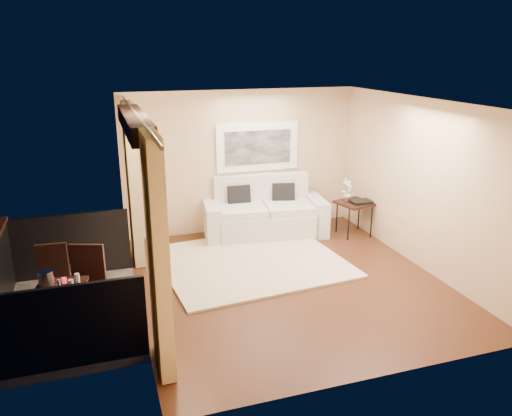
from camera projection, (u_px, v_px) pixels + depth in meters
name	position (u px, v px, depth m)	size (l,w,h in m)	color
floor	(288.00, 281.00, 7.67)	(5.00, 5.00, 0.00)	#4D2916
room_shell	(135.00, 123.00, 6.28)	(5.00, 6.40, 5.00)	white
balcony	(58.00, 303.00, 6.64)	(1.81, 2.60, 1.17)	#605B56
curtains	(143.00, 212.00, 6.64)	(0.16, 4.80, 2.64)	#DAC386
artwork	(258.00, 147.00, 9.50)	(1.62, 0.07, 0.92)	white
rug	(252.00, 261.00, 8.33)	(2.90, 2.53, 0.04)	beige
sofa	(264.00, 214.00, 9.55)	(2.39, 1.25, 1.10)	silver
side_table	(355.00, 205.00, 9.41)	(0.72, 0.72, 0.65)	black
tray	(361.00, 202.00, 9.33)	(0.38, 0.28, 0.05)	black
orchid	(348.00, 190.00, 9.39)	(0.23, 0.16, 0.44)	white
bistro_table	(60.00, 293.00, 6.01)	(0.67, 0.67, 0.68)	black
balcony_chair_far	(54.00, 268.00, 6.83)	(0.42, 0.42, 0.93)	black
balcony_chair_near	(87.00, 278.00, 6.40)	(0.56, 0.57, 1.03)	black
ice_bucket	(46.00, 278.00, 5.98)	(0.18, 0.18, 0.20)	silver
candle	(64.00, 280.00, 6.08)	(0.06, 0.06, 0.07)	red
vase	(59.00, 286.00, 5.80)	(0.04, 0.04, 0.18)	silver
glass_a	(71.00, 284.00, 5.92)	(0.06, 0.06, 0.12)	silver
glass_b	(77.00, 278.00, 6.08)	(0.06, 0.06, 0.12)	white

